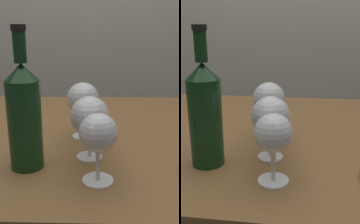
% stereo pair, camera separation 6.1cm
% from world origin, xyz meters
% --- Properties ---
extents(dining_table, '(1.42, 0.85, 0.74)m').
position_xyz_m(dining_table, '(0.00, 0.00, 0.65)').
color(dining_table, brown).
rests_on(dining_table, ground_plane).
extents(wine_glass_pinot, '(0.08, 0.08, 0.14)m').
position_xyz_m(wine_glass_pinot, '(0.05, -0.30, 0.84)').
color(wine_glass_pinot, white).
rests_on(wine_glass_pinot, dining_table).
extents(wine_glass_white, '(0.09, 0.09, 0.15)m').
position_xyz_m(wine_glass_white, '(0.03, -0.19, 0.85)').
color(wine_glass_white, white).
rests_on(wine_glass_white, dining_table).
extents(wine_glass_chardonnay, '(0.09, 0.09, 0.16)m').
position_xyz_m(wine_glass_chardonnay, '(0.01, -0.07, 0.85)').
color(wine_glass_chardonnay, white).
rests_on(wine_glass_chardonnay, dining_table).
extents(wine_bottle, '(0.07, 0.07, 0.30)m').
position_xyz_m(wine_bottle, '(-0.11, -0.24, 0.86)').
color(wine_bottle, '#143819').
rests_on(wine_bottle, dining_table).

